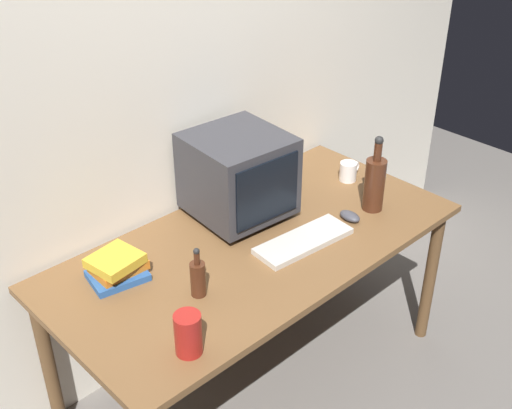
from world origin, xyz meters
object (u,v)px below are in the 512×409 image
(computer_mouse, at_px, (350,216))
(metal_canister, at_px, (188,334))
(crt_monitor, at_px, (238,175))
(book_stack, at_px, (117,267))
(keyboard, at_px, (304,241))
(bottle_short, at_px, (198,277))
(mug, at_px, (349,171))
(bottle_tall, at_px, (375,182))

(computer_mouse, relative_size, metal_canister, 0.67)
(crt_monitor, height_order, book_stack, crt_monitor)
(keyboard, relative_size, bottle_short, 2.09)
(book_stack, xyz_separation_m, mug, (1.21, -0.11, -0.00))
(computer_mouse, bearing_deg, metal_canister, -169.23)
(keyboard, distance_m, mug, 0.58)
(crt_monitor, xyz_separation_m, bottle_short, (-0.47, -0.30, -0.12))
(bottle_tall, distance_m, bottle_short, 0.93)
(metal_canister, bearing_deg, bottle_short, 44.73)
(metal_canister, bearing_deg, crt_monitor, 36.87)
(crt_monitor, relative_size, mug, 3.45)
(computer_mouse, bearing_deg, bottle_short, 178.11)
(crt_monitor, distance_m, mug, 0.61)
(crt_monitor, relative_size, bottle_tall, 1.19)
(crt_monitor, bearing_deg, computer_mouse, -48.76)
(crt_monitor, xyz_separation_m, computer_mouse, (0.31, -0.36, -0.17))
(mug, distance_m, metal_canister, 1.32)
(crt_monitor, distance_m, computer_mouse, 0.51)
(bottle_short, height_order, metal_canister, bottle_short)
(metal_canister, bearing_deg, bottle_tall, 7.12)
(crt_monitor, height_order, bottle_short, crt_monitor)
(bottle_tall, bearing_deg, metal_canister, -172.88)
(crt_monitor, bearing_deg, bottle_tall, -38.61)
(keyboard, distance_m, computer_mouse, 0.27)
(computer_mouse, xyz_separation_m, metal_canister, (-0.99, -0.15, 0.06))
(crt_monitor, relative_size, computer_mouse, 4.14)
(computer_mouse, bearing_deg, crt_monitor, 133.44)
(computer_mouse, height_order, bottle_short, bottle_short)
(metal_canister, bearing_deg, keyboard, 12.89)
(mug, bearing_deg, bottle_short, -170.52)
(computer_mouse, relative_size, book_stack, 0.44)
(keyboard, distance_m, book_stack, 0.74)
(computer_mouse, relative_size, bottle_tall, 0.29)
(crt_monitor, height_order, keyboard, crt_monitor)
(book_stack, xyz_separation_m, metal_canister, (-0.05, -0.49, 0.03))
(crt_monitor, distance_m, book_stack, 0.64)
(keyboard, distance_m, metal_canister, 0.74)
(computer_mouse, bearing_deg, keyboard, 179.04)
(keyboard, height_order, computer_mouse, computer_mouse)
(keyboard, distance_m, bottle_tall, 0.43)
(computer_mouse, distance_m, book_stack, 1.00)
(crt_monitor, xyz_separation_m, keyboard, (0.04, -0.34, -0.18))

